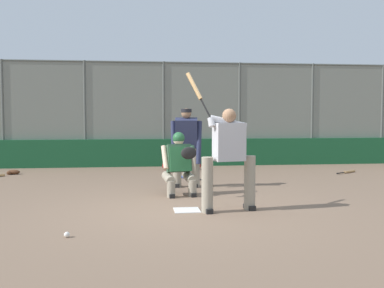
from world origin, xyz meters
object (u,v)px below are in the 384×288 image
at_px(umpire_home, 186,145).
at_px(catcher_behind_plate, 180,163).
at_px(batter_at_plate, 228,155).
at_px(spare_bat_by_padding, 348,172).
at_px(baseball_loose, 67,235).
at_px(spare_bat_third_base_side, 188,178).
at_px(fielding_glove_on_dirt, 13,172).
at_px(equipment_bag_dugout_side, 182,166).

bearing_deg(umpire_home, catcher_behind_plate, 83.80).
distance_m(batter_at_plate, spare_bat_by_padding, 6.27).
bearing_deg(spare_bat_by_padding, catcher_behind_plate, 176.51).
height_order(spare_bat_by_padding, baseball_loose, baseball_loose).
bearing_deg(batter_at_plate, umpire_home, -92.04).
xyz_separation_m(batter_at_plate, spare_bat_third_base_side, (0.24, -3.82, -0.90)).
distance_m(batter_at_plate, catcher_behind_plate, 1.72).
bearing_deg(spare_bat_third_base_side, batter_at_plate, 146.55).
xyz_separation_m(batter_at_plate, umpire_home, (0.42, -2.55, 0.01)).
relative_size(fielding_glove_on_dirt, baseball_loose, 4.54).
xyz_separation_m(catcher_behind_plate, baseball_loose, (1.74, 2.91, -0.62)).
relative_size(spare_bat_third_base_side, baseball_loose, 9.36).
bearing_deg(fielding_glove_on_dirt, equipment_bag_dugout_side, -173.83).
bearing_deg(spare_bat_third_base_side, baseball_loose, 120.23).
xyz_separation_m(spare_bat_by_padding, spare_bat_third_base_side, (4.53, 0.66, 0.00)).
xyz_separation_m(batter_at_plate, baseball_loose, (2.40, 1.35, -0.89)).
height_order(spare_bat_third_base_side, fielding_glove_on_dirt, fielding_glove_on_dirt).
xyz_separation_m(catcher_behind_plate, umpire_home, (-0.24, -0.99, 0.29)).
relative_size(spare_bat_third_base_side, fielding_glove_on_dirt, 2.06).
xyz_separation_m(spare_bat_third_base_side, baseball_loose, (2.17, 5.17, 0.00)).
xyz_separation_m(fielding_glove_on_dirt, equipment_bag_dugout_side, (-4.62, -0.50, 0.06)).
relative_size(catcher_behind_plate, spare_bat_third_base_side, 1.82).
bearing_deg(batter_at_plate, fielding_glove_on_dirt, -58.89).
xyz_separation_m(catcher_behind_plate, equipment_bag_dugout_side, (-0.45, -4.21, -0.53)).
height_order(catcher_behind_plate, fielding_glove_on_dirt, catcher_behind_plate).
bearing_deg(baseball_loose, equipment_bag_dugout_side, -107.08).
distance_m(batter_at_plate, equipment_bag_dugout_side, 5.83).
xyz_separation_m(umpire_home, spare_bat_by_padding, (-4.71, -1.93, -0.91)).
bearing_deg(catcher_behind_plate, fielding_glove_on_dirt, -50.36).
relative_size(catcher_behind_plate, equipment_bag_dugout_side, 1.09).
xyz_separation_m(batter_at_plate, spare_bat_by_padding, (-4.29, -4.48, -0.90)).
height_order(catcher_behind_plate, spare_bat_by_padding, catcher_behind_plate).
distance_m(catcher_behind_plate, umpire_home, 1.06).
distance_m(umpire_home, equipment_bag_dugout_side, 3.33).
xyz_separation_m(umpire_home, baseball_loose, (1.98, 3.90, -0.90)).
xyz_separation_m(umpire_home, equipment_bag_dugout_side, (-0.21, -3.22, -0.81)).
distance_m(umpire_home, baseball_loose, 4.46).
height_order(umpire_home, fielding_glove_on_dirt, umpire_home).
xyz_separation_m(catcher_behind_plate, spare_bat_by_padding, (-4.95, -2.92, -0.62)).
height_order(batter_at_plate, umpire_home, batter_at_plate).
height_order(catcher_behind_plate, equipment_bag_dugout_side, catcher_behind_plate).
distance_m(spare_bat_third_base_side, baseball_loose, 5.60).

